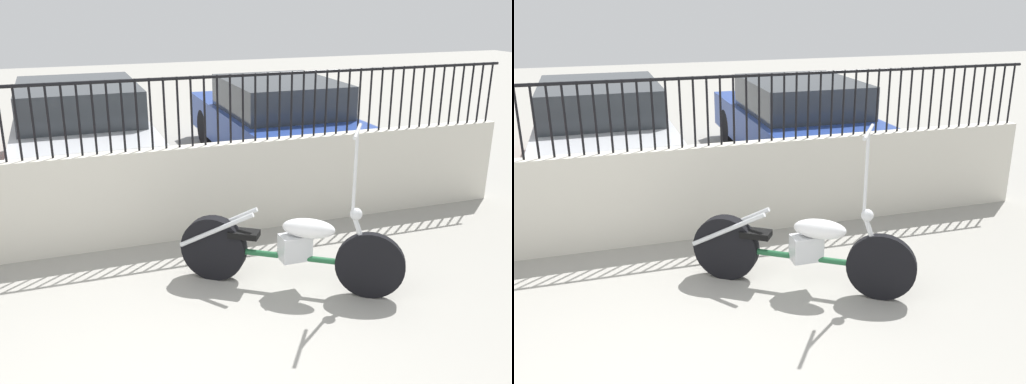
% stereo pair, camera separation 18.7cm
% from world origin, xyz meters
% --- Properties ---
extents(low_wall, '(9.78, 0.18, 1.05)m').
position_xyz_m(low_wall, '(0.00, 2.88, 0.52)').
color(low_wall, beige).
rests_on(low_wall, ground_plane).
extents(fence_railing, '(9.78, 0.04, 0.75)m').
position_xyz_m(fence_railing, '(0.00, 2.88, 1.53)').
color(fence_railing, black).
rests_on(fence_railing, low_wall).
extents(motorcycle_green, '(1.81, 1.28, 1.55)m').
position_xyz_m(motorcycle_green, '(1.39, 1.46, 0.39)').
color(motorcycle_green, black).
rests_on(motorcycle_green, ground_plane).
extents(car_silver, '(1.83, 4.41, 1.41)m').
position_xyz_m(car_silver, '(-0.12, 5.64, 0.71)').
color(car_silver, black).
rests_on(car_silver, ground_plane).
extents(car_blue, '(1.85, 4.24, 1.34)m').
position_xyz_m(car_blue, '(2.91, 5.47, 0.67)').
color(car_blue, black).
rests_on(car_blue, ground_plane).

